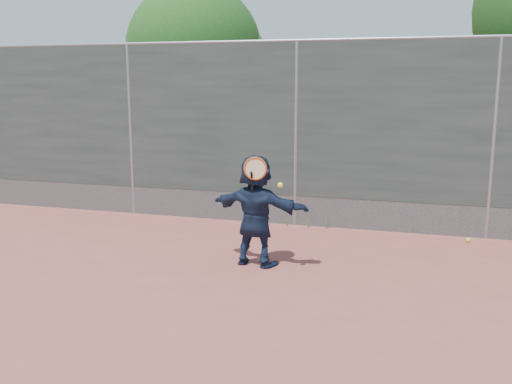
# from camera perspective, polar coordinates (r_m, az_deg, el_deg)

# --- Properties ---
(ground) EXTENTS (80.00, 80.00, 0.00)m
(ground) POSITION_cam_1_polar(r_m,az_deg,el_deg) (6.40, -3.12, -10.72)
(ground) COLOR #9E4C42
(ground) RESTS_ON ground
(player) EXTENTS (1.41, 0.68, 1.46)m
(player) POSITION_cam_1_polar(r_m,az_deg,el_deg) (7.35, 0.00, -1.86)
(player) COLOR #16233D
(player) RESTS_ON ground
(ball_ground) EXTENTS (0.07, 0.07, 0.07)m
(ball_ground) POSITION_cam_1_polar(r_m,az_deg,el_deg) (9.12, 20.45, -4.51)
(ball_ground) COLOR #ECF235
(ball_ground) RESTS_ON ground
(fence) EXTENTS (20.00, 0.06, 3.03)m
(fence) POSITION_cam_1_polar(r_m,az_deg,el_deg) (9.34, 4.02, 6.18)
(fence) COLOR #38423D
(fence) RESTS_ON ground
(swing_action) EXTENTS (0.53, 0.21, 0.51)m
(swing_action) POSITION_cam_1_polar(r_m,az_deg,el_deg) (7.03, 0.15, 2.05)
(swing_action) COLOR #C04C12
(swing_action) RESTS_ON ground
(tree_left) EXTENTS (3.15, 3.00, 4.53)m
(tree_left) POSITION_cam_1_polar(r_m,az_deg,el_deg) (13.09, -5.47, 13.49)
(tree_left) COLOR #382314
(tree_left) RESTS_ON ground
(weed_clump) EXTENTS (0.68, 0.07, 0.30)m
(weed_clump) POSITION_cam_1_polar(r_m,az_deg,el_deg) (9.41, 5.50, -2.76)
(weed_clump) COLOR #387226
(weed_clump) RESTS_ON ground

